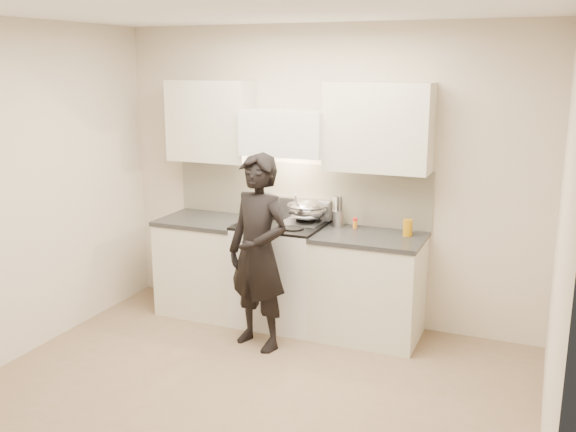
{
  "coord_description": "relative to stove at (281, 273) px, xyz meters",
  "views": [
    {
      "loc": [
        1.9,
        -3.74,
        2.36
      ],
      "look_at": [
        -0.08,
        1.05,
        1.12
      ],
      "focal_mm": 40.0,
      "sensor_mm": 36.0,
      "label": 1
    }
  ],
  "objects": [
    {
      "name": "stock_pot",
      "position": [
        -0.2,
        -0.1,
        0.55
      ],
      "size": [
        0.3,
        0.24,
        0.14
      ],
      "color": "#ABABB2",
      "rests_on": "stove"
    },
    {
      "name": "room_shell",
      "position": [
        0.24,
        -1.05,
        1.12
      ],
      "size": [
        4.04,
        3.54,
        2.7
      ],
      "color": "beige",
      "rests_on": "ground"
    },
    {
      "name": "counter_left",
      "position": [
        -0.78,
        0.0,
        -0.01
      ],
      "size": [
        0.82,
        0.67,
        0.92
      ],
      "color": "beige",
      "rests_on": "ground"
    },
    {
      "name": "person",
      "position": [
        0.03,
        -0.55,
        0.35
      ],
      "size": [
        0.69,
        0.56,
        1.65
      ],
      "primitive_type": "imported",
      "rotation": [
        0.0,
        0.0,
        -0.3
      ],
      "color": "black",
      "rests_on": "ground"
    },
    {
      "name": "ground_plane",
      "position": [
        0.3,
        -1.42,
        -0.47
      ],
      "size": [
        4.0,
        4.0,
        0.0
      ],
      "primitive_type": "plane",
      "color": "#826A54"
    },
    {
      "name": "stove",
      "position": [
        0.0,
        0.0,
        0.0
      ],
      "size": [
        0.76,
        0.65,
        0.96
      ],
      "color": "silver",
      "rests_on": "ground"
    },
    {
      "name": "counter_right",
      "position": [
        0.83,
        0.0,
        -0.01
      ],
      "size": [
        0.92,
        0.67,
        0.92
      ],
      "color": "beige",
      "rests_on": "ground"
    },
    {
      "name": "wok",
      "position": [
        0.2,
        0.14,
        0.58
      ],
      "size": [
        0.37,
        0.45,
        0.3
      ],
      "color": "#ABABB2",
      "rests_on": "stove"
    },
    {
      "name": "utensil_crock",
      "position": [
        0.48,
        0.18,
        0.53
      ],
      "size": [
        0.1,
        0.1,
        0.28
      ],
      "color": "#A5A5AC",
      "rests_on": "counter_right"
    },
    {
      "name": "spice_jar",
      "position": [
        0.64,
        0.19,
        0.49
      ],
      "size": [
        0.04,
        0.04,
        0.09
      ],
      "color": "orange",
      "rests_on": "counter_right"
    },
    {
      "name": "oil_glass",
      "position": [
        1.13,
        0.11,
        0.52
      ],
      "size": [
        0.08,
        0.08,
        0.14
      ],
      "color": "#AF750B",
      "rests_on": "counter_right"
    }
  ]
}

